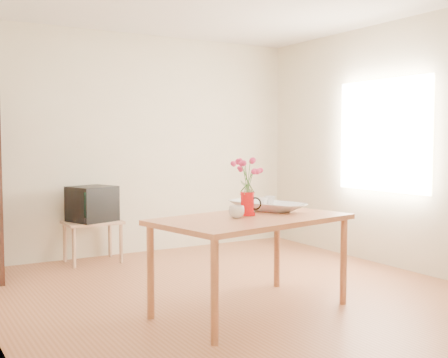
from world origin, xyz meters
TOP-DOWN VIEW (x-y plane):
  - room at (0.03, 0.00)m, footprint 4.50×4.50m
  - table at (-0.16, -0.39)m, footprint 1.65×1.14m
  - tv_stand at (-0.70, 1.97)m, footprint 0.60×0.45m
  - pitcher at (-0.13, -0.30)m, footprint 0.14×0.18m
  - flowers at (-0.14, -0.30)m, footprint 0.21×0.21m
  - mug at (-0.29, -0.39)m, footprint 0.17×0.17m
  - bowl at (0.16, -0.14)m, footprint 0.60×0.60m
  - teacup_a at (0.12, -0.14)m, footprint 0.10×0.10m
  - teacup_b at (0.21, -0.12)m, footprint 0.09×0.09m
  - television at (-0.70, 1.98)m, footprint 0.55×0.54m

SIDE VIEW (x-z plane):
  - tv_stand at x=-0.70m, z-range 0.16..0.62m
  - television at x=-0.70m, z-range 0.46..0.85m
  - table at x=-0.16m, z-range 0.30..1.05m
  - mug at x=-0.29m, z-range 0.75..0.84m
  - pitcher at x=-0.13m, z-range 0.74..0.93m
  - teacup_a at x=0.12m, z-range 0.90..0.96m
  - teacup_b at x=0.21m, z-range 0.90..0.97m
  - bowl at x=0.16m, z-range 0.75..1.19m
  - flowers at x=-0.14m, z-range 0.93..1.23m
  - room at x=0.03m, z-range -0.95..3.55m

